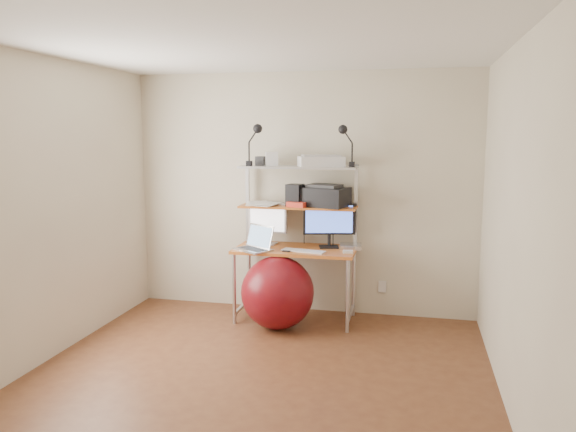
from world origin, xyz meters
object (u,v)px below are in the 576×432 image
monitor_black (329,221)px  printer (324,196)px  monitor_silver (268,221)px  laptop (256,245)px  exercise_ball (278,293)px

monitor_black → printer: bearing=146.4°
monitor_silver → printer: printer is taller
monitor_black → laptop: 0.77m
printer → exercise_ball: printer is taller
monitor_silver → printer: size_ratio=0.85×
printer → exercise_ball: 1.06m
laptop → exercise_ball: laptop is taller
printer → exercise_ball: bearing=-115.0°
monitor_silver → monitor_black: bearing=3.1°
laptop → exercise_ball: 0.51m
monitor_black → laptop: size_ratio=1.18×
monitor_silver → laptop: monitor_silver is taller
monitor_silver → exercise_ball: bearing=-58.2°
monitor_silver → laptop: (-0.03, -0.31, -0.19)m
monitor_black → exercise_ball: size_ratio=0.74×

